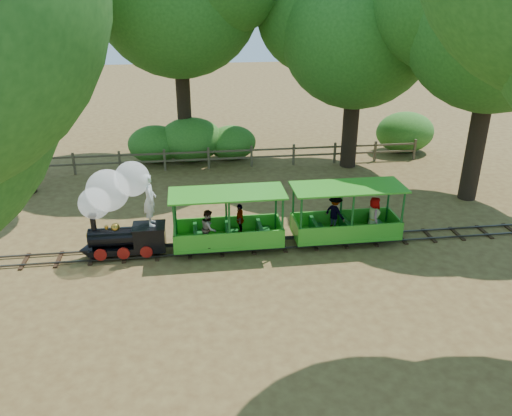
{
  "coord_description": "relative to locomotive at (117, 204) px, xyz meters",
  "views": [
    {
      "loc": [
        -1.81,
        -14.08,
        7.59
      ],
      "look_at": [
        0.18,
        0.5,
        1.16
      ],
      "focal_mm": 35.0,
      "sensor_mm": 36.0,
      "label": 1
    }
  ],
  "objects": [
    {
      "name": "locomotive",
      "position": [
        0.0,
        0.0,
        0.0
      ],
      "size": [
        2.68,
        1.26,
        3.07
      ],
      "color": "black",
      "rests_on": "ground"
    },
    {
      "name": "shrub_west",
      "position": [
        0.6,
        9.23,
        -0.84
      ],
      "size": [
        2.57,
        1.97,
        1.78
      ],
      "primitive_type": "ellipsoid",
      "color": "#2D6B1E",
      "rests_on": "ground"
    },
    {
      "name": "track",
      "position": [
        4.07,
        -0.07,
        -1.66
      ],
      "size": [
        22.0,
        1.0,
        0.1
      ],
      "color": "#3F3D3A",
      "rests_on": "ground"
    },
    {
      "name": "carriage_front",
      "position": [
        3.23,
        -0.11,
        -0.96
      ],
      "size": [
        3.56,
        1.45,
        1.85
      ],
      "color": "green",
      "rests_on": "track"
    },
    {
      "name": "oak_ne",
      "position": [
        9.53,
        7.52,
        4.72
      ],
      "size": [
        8.38,
        7.37,
        9.45
      ],
      "color": "#2D2116",
      "rests_on": "ground"
    },
    {
      "name": "oak_e",
      "position": [
        13.03,
        3.01,
        5.34
      ],
      "size": [
        8.17,
        7.19,
        10.0
      ],
      "color": "#2D2116",
      "rests_on": "ground"
    },
    {
      "name": "ground",
      "position": [
        4.07,
        -0.07,
        -1.73
      ],
      "size": [
        90.0,
        90.0,
        0.0
      ],
      "primitive_type": "plane",
      "color": "olive",
      "rests_on": "ground"
    },
    {
      "name": "shrub_mid_e",
      "position": [
        4.25,
        9.23,
        -0.9
      ],
      "size": [
        2.38,
        1.83,
        1.65
      ],
      "primitive_type": "ellipsoid",
      "color": "#2D6B1E",
      "rests_on": "ground"
    },
    {
      "name": "shrub_east",
      "position": [
        13.07,
        9.23,
        -0.71
      ],
      "size": [
        2.95,
        2.27,
        2.04
      ],
      "primitive_type": "ellipsoid",
      "color": "#2D6B1E",
      "rests_on": "ground"
    },
    {
      "name": "fence",
      "position": [
        4.07,
        7.93,
        -1.15
      ],
      "size": [
        18.1,
        0.1,
        1.0
      ],
      "color": "brown",
      "rests_on": "ground"
    },
    {
      "name": "carriage_rear",
      "position": [
        7.18,
        -0.06,
        -0.92
      ],
      "size": [
        3.56,
        1.45,
        1.85
      ],
      "color": "green",
      "rests_on": "track"
    },
    {
      "name": "shrub_mid_w",
      "position": [
        2.31,
        9.23,
        -0.68
      ],
      "size": [
        3.03,
        2.33,
        2.1
      ],
      "primitive_type": "ellipsoid",
      "color": "#2D6B1E",
      "rests_on": "ground"
    }
  ]
}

